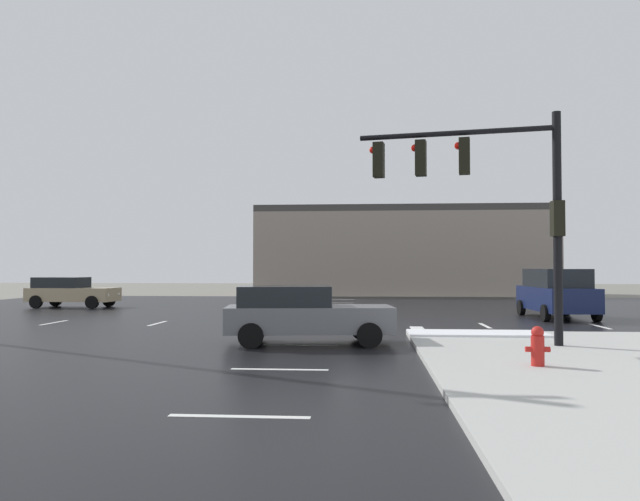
# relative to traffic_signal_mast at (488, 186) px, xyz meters

# --- Properties ---
(ground_plane) EXTENTS (120.00, 120.00, 0.00)m
(ground_plane) POSITION_rel_traffic_signal_mast_xyz_m (-4.95, 6.24, -4.22)
(ground_plane) COLOR slate
(road_asphalt) EXTENTS (44.00, 44.00, 0.02)m
(road_asphalt) POSITION_rel_traffic_signal_mast_xyz_m (-4.95, 6.24, -4.21)
(road_asphalt) COLOR black
(road_asphalt) RESTS_ON ground_plane
(snow_strip_curbside) EXTENTS (4.00, 1.60, 0.06)m
(snow_strip_curbside) POSITION_rel_traffic_signal_mast_xyz_m (0.05, 2.24, -4.05)
(snow_strip_curbside) COLOR white
(snow_strip_curbside) RESTS_ON sidewalk_corner
(lane_markings) EXTENTS (36.15, 36.15, 0.01)m
(lane_markings) POSITION_rel_traffic_signal_mast_xyz_m (-3.74, 4.86, -4.20)
(lane_markings) COLOR silver
(lane_markings) RESTS_ON road_asphalt
(traffic_signal_mast) EXTENTS (5.13, 1.25, 5.92)m
(traffic_signal_mast) POSITION_rel_traffic_signal_mast_xyz_m (0.00, 0.00, 0.00)
(traffic_signal_mast) COLOR black
(traffic_signal_mast) RESTS_ON sidewalk_corner
(fire_hydrant) EXTENTS (0.48, 0.26, 0.79)m
(fire_hydrant) POSITION_rel_traffic_signal_mast_xyz_m (0.23, -3.66, -3.69)
(fire_hydrant) COLOR red
(fire_hydrant) RESTS_ON sidewalk_corner
(strip_building_background) EXTENTS (22.53, 8.00, 6.80)m
(strip_building_background) POSITION_rel_traffic_signal_mast_xyz_m (-0.34, 33.18, -0.83)
(strip_building_background) COLOR gray
(strip_building_background) RESTS_ON ground_plane
(sedan_tan) EXTENTS (4.62, 2.25, 1.58)m
(sedan_tan) POSITION_rel_traffic_signal_mast_xyz_m (-18.69, 15.07, -3.37)
(sedan_tan) COLOR tan
(sedan_tan) RESTS_ON road_asphalt
(suv_navy) EXTENTS (2.32, 4.90, 2.03)m
(suv_navy) POSITION_rel_traffic_signal_mast_xyz_m (4.63, 9.86, -3.13)
(suv_navy) COLOR #141E47
(suv_navy) RESTS_ON road_asphalt
(sedan_grey) EXTENTS (4.68, 2.44, 1.58)m
(sedan_grey) POSITION_rel_traffic_signal_mast_xyz_m (-4.91, 0.48, -3.37)
(sedan_grey) COLOR slate
(sedan_grey) RESTS_ON road_asphalt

